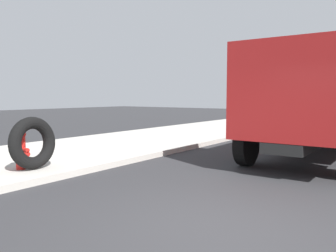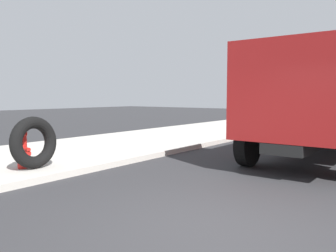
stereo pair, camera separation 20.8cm
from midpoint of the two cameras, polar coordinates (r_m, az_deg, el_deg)
ground_plane at (r=4.84m, az=8.52°, el=-16.78°), size 80.00×80.00×0.00m
fire_hydrant at (r=8.40m, az=-22.42°, el=-3.25°), size 0.25×0.57×0.92m
loose_tire at (r=8.27m, az=-20.71°, el=-2.58°), size 1.20×0.46×1.19m
dump_truck_red at (r=10.60m, az=24.76°, el=3.58°), size 7.01×2.83×3.00m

